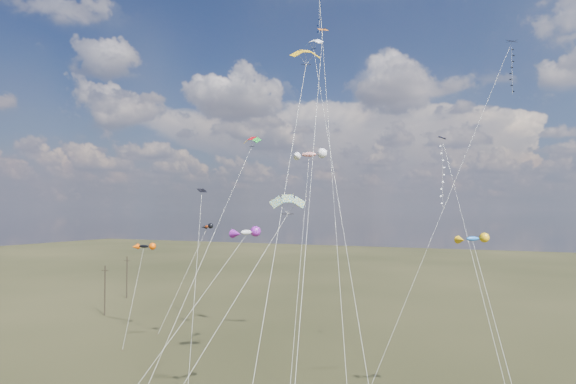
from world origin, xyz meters
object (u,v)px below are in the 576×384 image
at_px(utility_pole_near, 105,290).
at_px(diamond_black_high, 505,82).
at_px(novelty_black_orange, 144,247).
at_px(parafoil_yellow, 306,53).
at_px(utility_pole_far, 127,277).

relative_size(utility_pole_near, diamond_black_high, 0.22).
bearing_deg(novelty_black_orange, parafoil_yellow, -28.24).
relative_size(utility_pole_near, utility_pole_far, 1.00).
xyz_separation_m(utility_pole_far, novelty_black_orange, (22.14, -21.49, 7.89)).
height_order(diamond_black_high, parafoil_yellow, diamond_black_high).
relative_size(utility_pole_far, novelty_black_orange, 0.64).
bearing_deg(parafoil_yellow, novelty_black_orange, 151.76).
bearing_deg(diamond_black_high, parafoil_yellow, -121.45).
xyz_separation_m(utility_pole_far, diamond_black_high, (67.98, -13.91, 27.67)).
distance_m(diamond_black_high, novelty_black_orange, 50.50).
bearing_deg(parafoil_yellow, utility_pole_near, 151.87).
xyz_separation_m(utility_pole_near, parafoil_yellow, (45.16, -24.15, 26.17)).
bearing_deg(utility_pole_far, parafoil_yellow, -35.66).
bearing_deg(parafoil_yellow, diamond_black_high, 58.55).
height_order(utility_pole_near, parafoil_yellow, parafoil_yellow).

